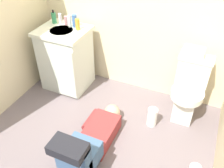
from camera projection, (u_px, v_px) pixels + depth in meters
ground_plane at (96, 139)px, 2.67m from camera, size 2.91×3.09×0.04m
toilet at (189, 90)px, 2.73m from camera, size 0.36×0.46×0.75m
vanity_cabinet at (66, 58)px, 3.16m from camera, size 0.60×0.53×0.82m
faucet at (68, 21)px, 2.99m from camera, size 0.02×0.02×0.10m
person_plumber at (91, 140)px, 2.42m from camera, size 0.39×1.06×0.52m
tissue_box at (194, 52)px, 2.54m from camera, size 0.22×0.11×0.10m
soap_dispenser at (54, 18)px, 3.03m from camera, size 0.06×0.06×0.17m
bottle_clear at (60, 19)px, 3.01m from camera, size 0.04×0.04×0.13m
bottle_pink at (66, 21)px, 2.99m from camera, size 0.04×0.04×0.11m
bottle_white at (69, 21)px, 2.94m from camera, size 0.04×0.04×0.14m
bottle_blue at (75, 21)px, 2.93m from camera, size 0.06×0.06×0.15m
bottle_amber at (78, 24)px, 2.87m from camera, size 0.05×0.05×0.13m
paper_towel_roll at (152, 117)px, 2.75m from camera, size 0.11×0.11×0.23m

